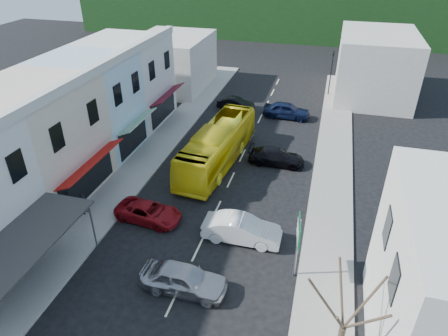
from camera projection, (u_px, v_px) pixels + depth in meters
ground at (198, 249)px, 23.92m from camera, size 120.00×120.00×0.00m
sidewalk_left at (151, 154)px, 33.87m from camera, size 3.00×52.00×0.15m
sidewalk_right at (332, 179)px, 30.50m from camera, size 3.00×52.00×0.15m
shopfront_row at (54, 130)px, 28.83m from camera, size 8.25×30.00×8.00m
distant_block_left at (173, 62)px, 47.49m from camera, size 8.00×10.00×6.00m
distant_block_right at (375, 65)px, 44.55m from camera, size 8.00×12.00×7.00m
bus at (218, 146)px, 32.00m from camera, size 3.56×11.78×3.10m
car_silver at (184, 280)px, 20.85m from camera, size 4.42×1.85×1.40m
car_white at (242, 231)px, 24.30m from camera, size 4.41×1.84×1.40m
car_red at (148, 211)px, 25.99m from camera, size 4.78×2.40×1.40m
car_black_near at (277, 156)px, 32.30m from camera, size 4.52×1.90×1.40m
car_navy_mid at (287, 111)px, 40.40m from camera, size 4.47×1.97×1.40m
car_black_far at (236, 103)px, 42.26m from camera, size 4.54×2.17×1.40m
pedestrian_left at (84, 202)px, 26.31m from camera, size 0.46×0.64×1.70m
direction_sign at (297, 249)px, 21.06m from camera, size 0.63×1.81×3.91m
street_tree at (343, 328)px, 15.01m from camera, size 3.69×3.69×7.09m
traffic_signal at (331, 74)px, 44.93m from camera, size 1.15×1.35×5.18m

